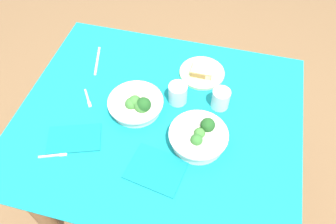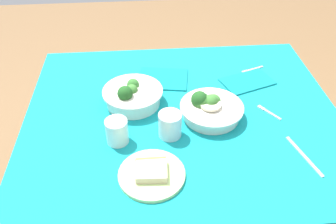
{
  "view_description": "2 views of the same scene",
  "coord_description": "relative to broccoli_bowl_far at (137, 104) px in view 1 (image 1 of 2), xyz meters",
  "views": [
    {
      "loc": [
        0.23,
        -0.76,
        1.85
      ],
      "look_at": [
        0.03,
        0.03,
        0.78
      ],
      "focal_mm": 35.37,
      "sensor_mm": 36.0,
      "label": 1
    },
    {
      "loc": [
        0.14,
        0.98,
        1.59
      ],
      "look_at": [
        0.05,
        -0.01,
        0.78
      ],
      "focal_mm": 37.95,
      "sensor_mm": 36.0,
      "label": 2
    }
  ],
  "objects": [
    {
      "name": "broccoli_bowl_near",
      "position": [
        0.27,
        -0.09,
        0.0
      ],
      "size": [
        0.22,
        0.22,
        0.1
      ],
      "color": "silver",
      "rests_on": "dining_table"
    },
    {
      "name": "ground_plane",
      "position": [
        0.09,
        -0.02,
        -0.81
      ],
      "size": [
        6.0,
        6.0,
        0.0
      ],
      "primitive_type": "plane",
      "color": "brown"
    },
    {
      "name": "table_knife_left",
      "position": [
        -0.26,
        0.22,
        -0.03
      ],
      "size": [
        0.06,
        0.18,
        0.0
      ],
      "primitive_type": "cube",
      "rotation": [
        0.0,
        0.0,
        4.98
      ],
      "color": "#B7B7BC",
      "rests_on": "dining_table"
    },
    {
      "name": "dining_table",
      "position": [
        0.09,
        -0.02,
        -0.17
      ],
      "size": [
        1.13,
        0.96,
        0.77
      ],
      "color": "teal",
      "rests_on": "ground_plane"
    },
    {
      "name": "fork_by_far_bowl",
      "position": [
        -0.22,
        0.0,
        -0.03
      ],
      "size": [
        0.07,
        0.09,
        0.0
      ],
      "rotation": [
        0.0,
        0.0,
        5.33
      ],
      "color": "#B7B7BC",
      "rests_on": "dining_table"
    },
    {
      "name": "water_glass_side",
      "position": [
        0.32,
        0.11,
        0.01
      ],
      "size": [
        0.07,
        0.07,
        0.09
      ],
      "primitive_type": "cylinder",
      "color": "silver",
      "rests_on": "dining_table"
    },
    {
      "name": "napkin_folded_upper",
      "position": [
        -0.19,
        -0.2,
        -0.03
      ],
      "size": [
        0.23,
        0.18,
        0.01
      ],
      "primitive_type": "cube",
      "rotation": [
        0.0,
        0.0,
        0.34
      ],
      "color": "#0F777D",
      "rests_on": "dining_table"
    },
    {
      "name": "bread_side_plate",
      "position": [
        0.22,
        0.26,
        -0.02
      ],
      "size": [
        0.2,
        0.2,
        0.04
      ],
      "color": "#B7D684",
      "rests_on": "dining_table"
    },
    {
      "name": "broccoli_bowl_far",
      "position": [
        0.0,
        0.0,
        0.0
      ],
      "size": [
        0.22,
        0.22,
        0.09
      ],
      "color": "silver",
      "rests_on": "dining_table"
    },
    {
      "name": "fork_by_near_bowl",
      "position": [
        -0.23,
        -0.28,
        -0.03
      ],
      "size": [
        0.1,
        0.05,
        0.0
      ],
      "rotation": [
        0.0,
        0.0,
        0.37
      ],
      "color": "#B7B7BC",
      "rests_on": "dining_table"
    },
    {
      "name": "water_glass_center",
      "position": [
        0.15,
        0.09,
        0.01
      ],
      "size": [
        0.08,
        0.08,
        0.09
      ],
      "primitive_type": "cylinder",
      "color": "silver",
      "rests_on": "dining_table"
    },
    {
      "name": "napkin_folded_lower",
      "position": [
        0.15,
        -0.24,
        -0.03
      ],
      "size": [
        0.22,
        0.19,
        0.01
      ],
      "primitive_type": "cube",
      "rotation": [
        0.0,
        0.0,
        -0.16
      ],
      "color": "#0F777D",
      "rests_on": "dining_table"
    }
  ]
}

